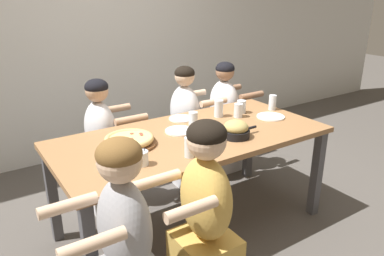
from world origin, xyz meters
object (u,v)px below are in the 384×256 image
(empty_plate_c, at_px, (271,117))
(cocktail_glass_blue, at_px, (142,159))
(drinking_glass_b, at_px, (219,110))
(drinking_glass_f, at_px, (238,111))
(empty_plate_b, at_px, (180,131))
(skillet_bowl, at_px, (236,130))
(diner_far_midleft, at_px, (103,150))
(diner_far_midright, at_px, (185,130))
(diner_near_midleft, at_px, (205,225))
(drinking_glass_g, at_px, (189,148))
(pizza_board_main, at_px, (129,140))
(empty_plate_a, at_px, (181,119))
(drinking_glass_d, at_px, (241,107))
(diner_near_left, at_px, (126,256))
(drinking_glass_c, at_px, (111,166))
(diner_far_right, at_px, (224,122))
(drinking_glass_e, at_px, (272,103))
(drinking_glass_a, at_px, (193,119))

(empty_plate_c, distance_m, cocktail_glass_blue, 1.31)
(drinking_glass_b, bearing_deg, drinking_glass_f, -37.93)
(empty_plate_b, xyz_separation_m, drinking_glass_b, (0.46, 0.12, 0.05))
(skillet_bowl, height_order, diner_far_midleft, diner_far_midleft)
(empty_plate_b, bearing_deg, diner_far_midright, 54.34)
(skillet_bowl, relative_size, diner_near_midleft, 0.25)
(skillet_bowl, xyz_separation_m, drinking_glass_g, (-0.46, -0.10, 0.00))
(diner_near_midleft, bearing_deg, pizza_board_main, 6.79)
(empty_plate_a, distance_m, drinking_glass_f, 0.48)
(drinking_glass_d, height_order, drinking_glass_g, drinking_glass_g)
(cocktail_glass_blue, relative_size, drinking_glass_f, 0.96)
(pizza_board_main, bearing_deg, diner_far_midleft, 88.23)
(empty_plate_b, xyz_separation_m, drinking_glass_f, (0.59, 0.02, 0.05))
(diner_near_left, bearing_deg, drinking_glass_g, -58.61)
(empty_plate_c, height_order, drinking_glass_c, drinking_glass_c)
(drinking_glass_g, distance_m, diner_near_left, 0.78)
(drinking_glass_g, relative_size, diner_far_right, 0.12)
(drinking_glass_g, bearing_deg, drinking_glass_e, 20.49)
(diner_far_midright, bearing_deg, drinking_glass_b, 3.62)
(diner_far_right, bearing_deg, drinking_glass_g, -46.76)
(empty_plate_b, bearing_deg, empty_plate_c, -9.33)
(pizza_board_main, bearing_deg, diner_near_midleft, -83.21)
(pizza_board_main, bearing_deg, empty_plate_b, 3.40)
(empty_plate_a, bearing_deg, drinking_glass_g, -117.69)
(skillet_bowl, distance_m, drinking_glass_b, 0.47)
(drinking_glass_c, bearing_deg, empty_plate_c, 8.63)
(diner_near_left, bearing_deg, drinking_glass_a, -48.40)
(diner_far_midright, distance_m, diner_near_midleft, 1.58)
(drinking_glass_b, distance_m, drinking_glass_d, 0.22)
(drinking_glass_e, height_order, drinking_glass_g, drinking_glass_e)
(drinking_glass_d, distance_m, drinking_glass_g, 1.00)
(diner_far_midright, relative_size, diner_near_midleft, 0.98)
(pizza_board_main, distance_m, diner_far_midright, 1.09)
(empty_plate_a, xyz_separation_m, empty_plate_b, (-0.16, -0.24, -0.00))
(drinking_glass_f, xyz_separation_m, diner_near_midleft, (-0.91, -0.82, -0.29))
(empty_plate_c, bearing_deg, pizza_board_main, 174.98)
(drinking_glass_a, xyz_separation_m, drinking_glass_f, (0.42, -0.04, 0.00))
(diner_far_right, relative_size, diner_near_midleft, 0.97)
(empty_plate_a, xyz_separation_m, diner_far_right, (0.73, 0.36, -0.28))
(diner_near_left, bearing_deg, empty_plate_b, -45.34)
(pizza_board_main, height_order, drinking_glass_d, drinking_glass_d)
(empty_plate_c, relative_size, drinking_glass_e, 1.74)
(cocktail_glass_blue, distance_m, diner_far_midleft, 1.00)
(drinking_glass_a, bearing_deg, diner_far_midleft, 136.86)
(drinking_glass_a, xyz_separation_m, diner_far_midleft, (-0.57, 0.53, -0.32))
(cocktail_glass_blue, distance_m, drinking_glass_e, 1.50)
(empty_plate_c, relative_size, drinking_glass_d, 2.08)
(empty_plate_a, bearing_deg, diner_far_midleft, 147.16)
(cocktail_glass_blue, height_order, drinking_glass_f, drinking_glass_f)
(skillet_bowl, relative_size, drinking_glass_f, 2.54)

